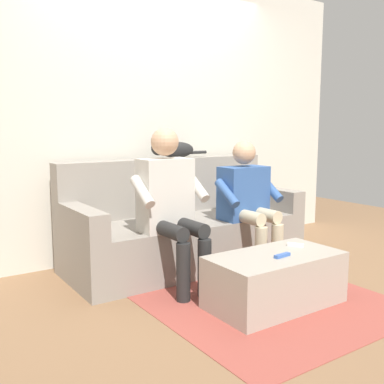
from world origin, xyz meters
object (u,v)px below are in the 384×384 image
at_px(cat_on_backrest, 173,149).
at_px(remote_white, 296,245).
at_px(person_right_seated, 170,200).
at_px(couch, 182,228).
at_px(person_left_seated, 248,197).
at_px(coffee_table, 275,280).
at_px(remote_blue, 282,255).

height_order(cat_on_backrest, remote_white, cat_on_backrest).
height_order(person_right_seated, remote_white, person_right_seated).
xyz_separation_m(cat_on_backrest, remote_white, (-0.19, 1.36, -0.63)).
bearing_deg(cat_on_backrest, couch, 75.34).
xyz_separation_m(person_left_seated, person_right_seated, (0.78, 0.01, 0.05)).
bearing_deg(couch, person_right_seated, 48.10).
xyz_separation_m(couch, person_left_seated, (-0.39, 0.42, 0.30)).
relative_size(person_left_seated, cat_on_backrest, 1.83).
relative_size(person_left_seated, remote_white, 9.61).
relative_size(coffee_table, remote_white, 8.10).
relative_size(couch, remote_blue, 15.60).
relative_size(coffee_table, person_left_seated, 0.84).
height_order(person_left_seated, remote_blue, person_left_seated).
xyz_separation_m(couch, remote_white, (-0.26, 1.10, 0.06)).
bearing_deg(person_left_seated, person_right_seated, 0.90).
relative_size(remote_white, remote_blue, 0.85).
relative_size(person_right_seated, cat_on_backrest, 2.02).
xyz_separation_m(couch, coffee_table, (0.00, 1.16, -0.13)).
distance_m(person_left_seated, remote_blue, 0.93).
bearing_deg(remote_blue, coffee_table, -101.70).
distance_m(couch, remote_blue, 1.23).
distance_m(coffee_table, person_right_seated, 0.96).
relative_size(cat_on_backrest, remote_white, 5.25).
xyz_separation_m(person_right_seated, cat_on_backrest, (-0.46, -0.70, 0.33)).
bearing_deg(cat_on_backrest, person_left_seated, 114.93).
bearing_deg(couch, remote_white, 103.26).
xyz_separation_m(couch, cat_on_backrest, (-0.07, -0.27, 0.69)).
bearing_deg(person_left_seated, cat_on_backrest, -65.07).
bearing_deg(coffee_table, cat_on_backrest, -92.81).
relative_size(coffee_table, remote_blue, 6.87).
height_order(couch, remote_white, couch).
height_order(coffee_table, person_right_seated, person_right_seated).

